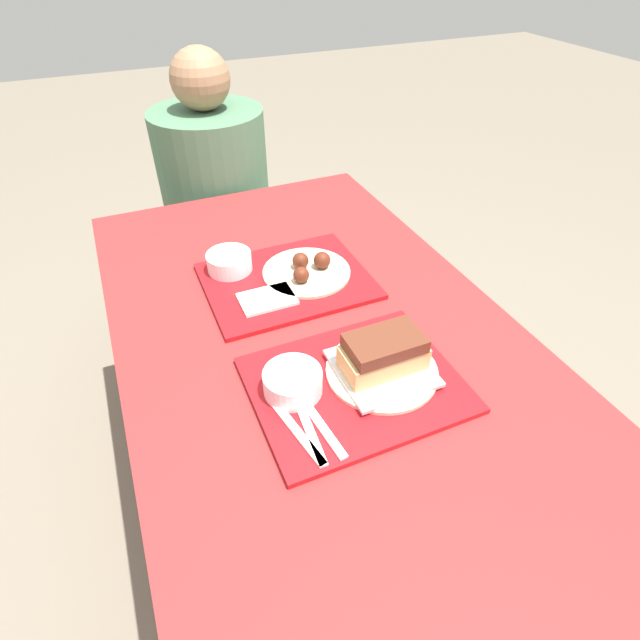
{
  "coord_description": "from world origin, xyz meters",
  "views": [
    {
      "loc": [
        -0.33,
        -0.75,
        1.48
      ],
      "look_at": [
        -0.0,
        0.01,
        0.79
      ],
      "focal_mm": 28.0,
      "sensor_mm": 36.0,
      "label": 1
    }
  ],
  "objects_px": {
    "tray_near": "(356,384)",
    "brisket_sandwich_plate": "(383,359)",
    "bowl_coleslaw_near": "(293,381)",
    "wings_plate_far": "(307,269)",
    "person_seated_across": "(213,174)",
    "bowl_coleslaw_far": "(229,261)",
    "tray_far": "(286,281)"
  },
  "relations": [
    {
      "from": "tray_far",
      "to": "brisket_sandwich_plate",
      "type": "relative_size",
      "value": 1.79
    },
    {
      "from": "brisket_sandwich_plate",
      "to": "person_seated_across",
      "type": "bearing_deg",
      "value": 93.19
    },
    {
      "from": "tray_far",
      "to": "brisket_sandwich_plate",
      "type": "bearing_deg",
      "value": -80.28
    },
    {
      "from": "bowl_coleslaw_far",
      "to": "person_seated_across",
      "type": "bearing_deg",
      "value": 80.21
    },
    {
      "from": "tray_near",
      "to": "wings_plate_far",
      "type": "relative_size",
      "value": 1.8
    },
    {
      "from": "brisket_sandwich_plate",
      "to": "wings_plate_far",
      "type": "relative_size",
      "value": 1.01
    },
    {
      "from": "wings_plate_far",
      "to": "bowl_coleslaw_near",
      "type": "bearing_deg",
      "value": -116.15
    },
    {
      "from": "wings_plate_far",
      "to": "tray_near",
      "type": "bearing_deg",
      "value": -98.0
    },
    {
      "from": "bowl_coleslaw_far",
      "to": "tray_far",
      "type": "bearing_deg",
      "value": -40.11
    },
    {
      "from": "tray_near",
      "to": "bowl_coleslaw_near",
      "type": "bearing_deg",
      "value": 166.6
    },
    {
      "from": "tray_near",
      "to": "brisket_sandwich_plate",
      "type": "relative_size",
      "value": 1.79
    },
    {
      "from": "bowl_coleslaw_near",
      "to": "wings_plate_far",
      "type": "height_order",
      "value": "wings_plate_far"
    },
    {
      "from": "tray_far",
      "to": "tray_near",
      "type": "bearing_deg",
      "value": -89.13
    },
    {
      "from": "tray_near",
      "to": "bowl_coleslaw_far",
      "type": "height_order",
      "value": "bowl_coleslaw_far"
    },
    {
      "from": "tray_near",
      "to": "tray_far",
      "type": "xyz_separation_m",
      "value": [
        -0.01,
        0.38,
        0.0
      ]
    },
    {
      "from": "tray_near",
      "to": "brisket_sandwich_plate",
      "type": "height_order",
      "value": "brisket_sandwich_plate"
    },
    {
      "from": "tray_far",
      "to": "wings_plate_far",
      "type": "height_order",
      "value": "wings_plate_far"
    },
    {
      "from": "bowl_coleslaw_near",
      "to": "bowl_coleslaw_far",
      "type": "bearing_deg",
      "value": 89.97
    },
    {
      "from": "bowl_coleslaw_near",
      "to": "person_seated_across",
      "type": "relative_size",
      "value": 0.16
    },
    {
      "from": "bowl_coleslaw_far",
      "to": "wings_plate_far",
      "type": "height_order",
      "value": "wings_plate_far"
    },
    {
      "from": "tray_near",
      "to": "tray_far",
      "type": "bearing_deg",
      "value": 90.87
    },
    {
      "from": "brisket_sandwich_plate",
      "to": "person_seated_across",
      "type": "height_order",
      "value": "person_seated_across"
    },
    {
      "from": "bowl_coleslaw_near",
      "to": "brisket_sandwich_plate",
      "type": "bearing_deg",
      "value": -7.7
    },
    {
      "from": "bowl_coleslaw_near",
      "to": "bowl_coleslaw_far",
      "type": "height_order",
      "value": "same"
    },
    {
      "from": "bowl_coleslaw_near",
      "to": "tray_near",
      "type": "bearing_deg",
      "value": -13.4
    },
    {
      "from": "person_seated_across",
      "to": "tray_far",
      "type": "bearing_deg",
      "value": -90.08
    },
    {
      "from": "tray_far",
      "to": "person_seated_across",
      "type": "xyz_separation_m",
      "value": [
        0.0,
        0.76,
        -0.02
      ]
    },
    {
      "from": "bowl_coleslaw_near",
      "to": "tray_far",
      "type": "bearing_deg",
      "value": 72.05
    },
    {
      "from": "brisket_sandwich_plate",
      "to": "wings_plate_far",
      "type": "bearing_deg",
      "value": 90.76
    },
    {
      "from": "person_seated_across",
      "to": "bowl_coleslaw_near",
      "type": "bearing_deg",
      "value": -95.9
    },
    {
      "from": "bowl_coleslaw_near",
      "to": "person_seated_across",
      "type": "bearing_deg",
      "value": 84.1
    },
    {
      "from": "bowl_coleslaw_near",
      "to": "wings_plate_far",
      "type": "xyz_separation_m",
      "value": [
        0.17,
        0.35,
        -0.01
      ]
    }
  ]
}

